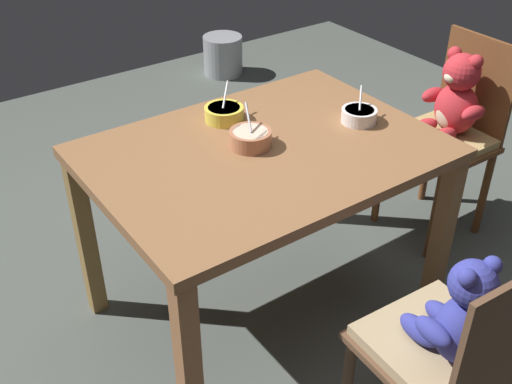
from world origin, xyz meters
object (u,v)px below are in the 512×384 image
object	(u,v)px
teddy_chair_near_front	(454,339)
teddy_chair_near_right	(450,117)
porridge_bowl_yellow_far_center	(224,113)
metal_pail	(223,55)
porridge_bowl_white_near_right	(359,115)
porridge_bowl_terracotta_center	(250,138)
dining_table	(264,172)

from	to	relation	value
teddy_chair_near_front	teddy_chair_near_right	bearing A→B (deg)	-46.05
porridge_bowl_yellow_far_center	metal_pail	bearing A→B (deg)	57.93
teddy_chair_near_right	metal_pail	distance (m)	2.20
porridge_bowl_yellow_far_center	porridge_bowl_white_near_right	bearing A→B (deg)	-36.76
porridge_bowl_yellow_far_center	metal_pail	xyz separation A→B (m)	(1.19, 1.89, -0.64)
porridge_bowl_yellow_far_center	porridge_bowl_terracotta_center	size ratio (longest dim) A/B	0.96
dining_table	porridge_bowl_white_near_right	world-z (taller)	porridge_bowl_white_near_right
dining_table	teddy_chair_near_right	distance (m)	1.02
porridge_bowl_terracotta_center	metal_pail	xyz separation A→B (m)	(1.22, 2.11, -0.65)
porridge_bowl_white_near_right	metal_pail	world-z (taller)	porridge_bowl_white_near_right
porridge_bowl_yellow_far_center	dining_table	bearing A→B (deg)	-89.95
teddy_chair_near_right	porridge_bowl_terracotta_center	world-z (taller)	teddy_chair_near_right
dining_table	teddy_chair_near_right	xyz separation A→B (m)	(1.02, 0.00, -0.08)
porridge_bowl_yellow_far_center	metal_pail	distance (m)	2.33
teddy_chair_near_right	metal_pail	xyz separation A→B (m)	(0.17, 2.15, -0.43)
porridge_bowl_terracotta_center	teddy_chair_near_right	bearing A→B (deg)	-1.86
teddy_chair_near_front	porridge_bowl_white_near_right	distance (m)	0.93
teddy_chair_near_front	porridge_bowl_white_near_right	world-z (taller)	teddy_chair_near_front
teddy_chair_near_right	porridge_bowl_terracotta_center	bearing A→B (deg)	-1.18
teddy_chair_near_right	porridge_bowl_white_near_right	xyz separation A→B (m)	(-0.62, -0.05, 0.21)
metal_pail	teddy_chair_near_front	bearing A→B (deg)	-111.07
teddy_chair_near_right	porridge_bowl_yellow_far_center	size ratio (longest dim) A/B	6.25
porridge_bowl_terracotta_center	metal_pail	bearing A→B (deg)	60.02
porridge_bowl_terracotta_center	metal_pail	size ratio (longest dim) A/B	0.54
teddy_chair_near_right	porridge_bowl_yellow_far_center	bearing A→B (deg)	-13.18
dining_table	metal_pail	xyz separation A→B (m)	(1.19, 2.15, -0.52)
dining_table	teddy_chair_near_front	xyz separation A→B (m)	(0.03, -0.86, -0.12)
teddy_chair_near_right	porridge_bowl_white_near_right	distance (m)	0.65
teddy_chair_near_right	porridge_bowl_terracotta_center	size ratio (longest dim) A/B	5.97
dining_table	teddy_chair_near_right	size ratio (longest dim) A/B	1.31
teddy_chair_near_front	metal_pail	world-z (taller)	teddy_chair_near_front
dining_table	metal_pail	bearing A→B (deg)	61.11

